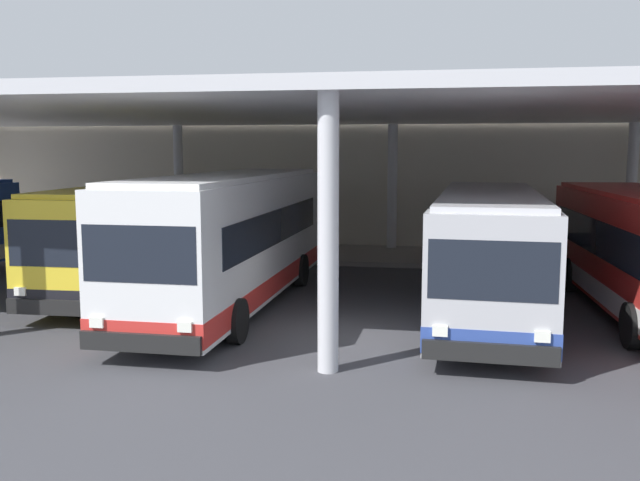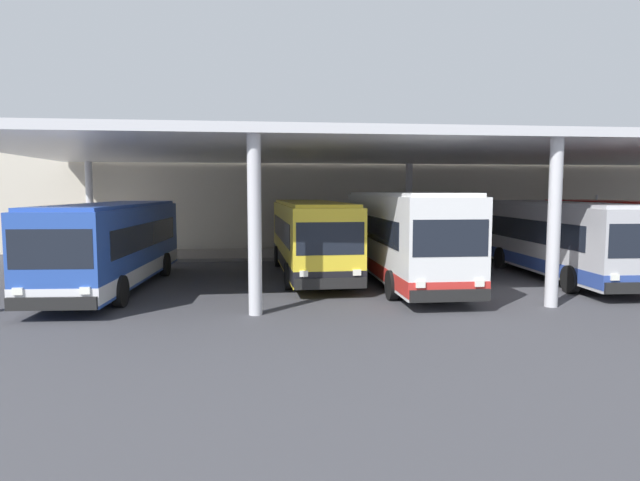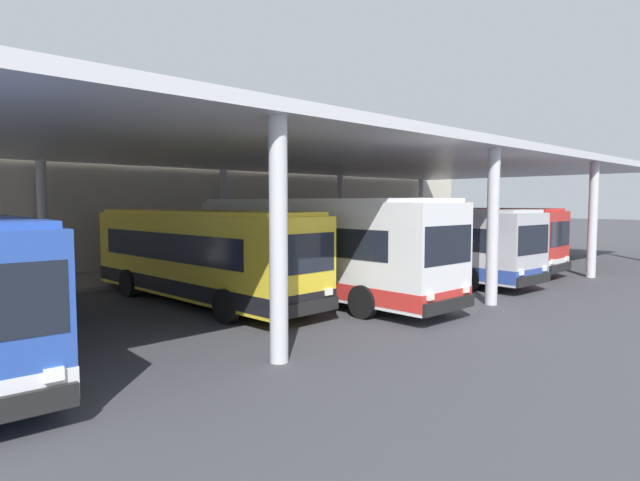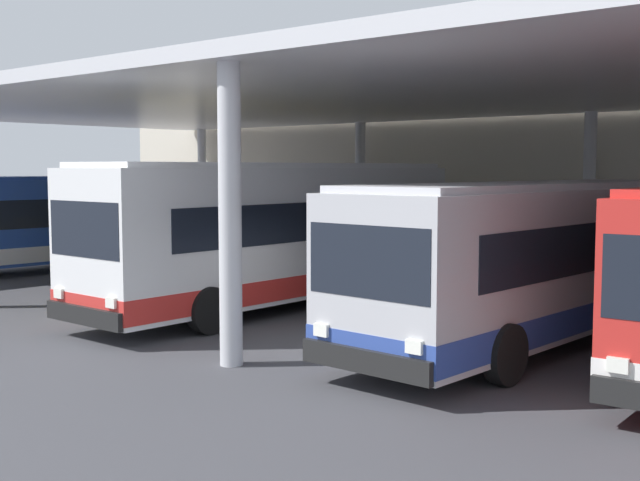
# 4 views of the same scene
# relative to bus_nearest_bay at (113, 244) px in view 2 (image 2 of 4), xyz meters

# --- Properties ---
(ground_plane) EXTENTS (200.00, 200.00, 0.00)m
(ground_plane) POSITION_rel_bus_nearest_bay_xyz_m (14.48, -2.35, -1.66)
(ground_plane) COLOR #3D3D42
(platform_kerb) EXTENTS (42.00, 4.50, 0.18)m
(platform_kerb) POSITION_rel_bus_nearest_bay_xyz_m (14.48, 9.40, -1.57)
(platform_kerb) COLOR gray
(platform_kerb) RESTS_ON ground
(station_building_facade) EXTENTS (48.00, 1.60, 7.31)m
(station_building_facade) POSITION_rel_bus_nearest_bay_xyz_m (14.48, 12.65, 2.00)
(station_building_facade) COLOR beige
(station_building_facade) RESTS_ON ground
(canopy_shelter) EXTENTS (40.00, 17.00, 5.55)m
(canopy_shelter) POSITION_rel_bus_nearest_bay_xyz_m (14.48, 3.15, 3.63)
(canopy_shelter) COLOR silver
(canopy_shelter) RESTS_ON ground
(bus_nearest_bay) EXTENTS (3.18, 10.67, 3.17)m
(bus_nearest_bay) POSITION_rel_bus_nearest_bay_xyz_m (0.00, 0.00, 0.00)
(bus_nearest_bay) COLOR #284CA8
(bus_nearest_bay) RESTS_ON ground
(bus_second_bay) EXTENTS (2.90, 10.59, 3.17)m
(bus_second_bay) POSITION_rel_bus_nearest_bay_xyz_m (7.59, 2.25, 0.00)
(bus_second_bay) COLOR yellow
(bus_second_bay) RESTS_ON ground
(bus_middle_bay) EXTENTS (2.83, 11.36, 3.57)m
(bus_middle_bay) POSITION_rel_bus_nearest_bay_xyz_m (11.02, 0.19, 0.19)
(bus_middle_bay) COLOR white
(bus_middle_bay) RESTS_ON ground
(bus_far_bay) EXTENTS (3.07, 10.64, 3.17)m
(bus_far_bay) POSITION_rel_bus_nearest_bay_xyz_m (17.72, 0.28, 0.00)
(bus_far_bay) COLOR #B7B7BC
(bus_far_bay) RESTS_ON ground
(bus_departing) EXTENTS (3.03, 10.63, 3.17)m
(bus_departing) POSITION_rel_bus_nearest_bay_xyz_m (21.67, 1.06, 0.00)
(bus_departing) COLOR red
(bus_departing) RESTS_ON ground
(bench_waiting) EXTENTS (1.80, 0.45, 0.92)m
(bench_waiting) POSITION_rel_bus_nearest_bay_xyz_m (18.20, 9.47, -0.99)
(bench_waiting) COLOR #383D47
(bench_waiting) RESTS_ON platform_kerb
(trash_bin) EXTENTS (0.52, 0.52, 0.98)m
(trash_bin) POSITION_rel_bus_nearest_bay_xyz_m (21.20, 9.05, -0.98)
(trash_bin) COLOR #33383D
(trash_bin) RESTS_ON platform_kerb
(banner_sign) EXTENTS (0.70, 0.12, 3.20)m
(banner_sign) POSITION_rel_bus_nearest_bay_xyz_m (24.96, 8.59, 0.32)
(banner_sign) COLOR #B2B2B7
(banner_sign) RESTS_ON platform_kerb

